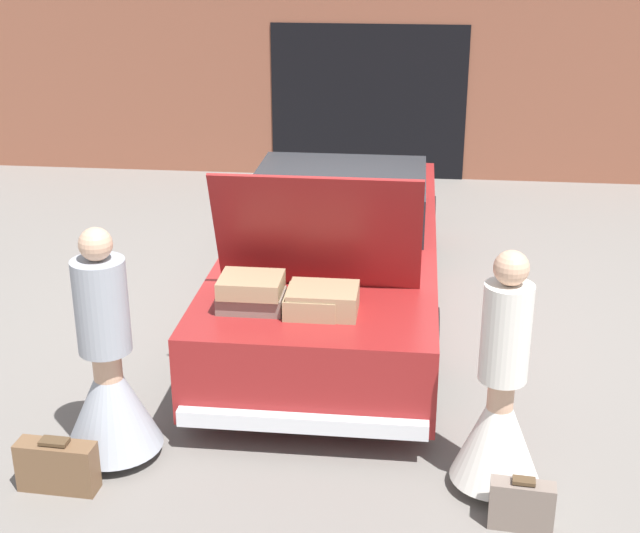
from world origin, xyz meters
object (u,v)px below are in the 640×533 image
(person_right, at_px, (500,408))
(suitcase_beside_right_person, at_px, (522,505))
(person_left, at_px, (109,379))
(car, at_px, (336,253))
(suitcase_beside_left_person, at_px, (57,466))

(person_right, distance_m, suitcase_beside_right_person, 0.62)
(person_left, height_order, suitcase_beside_right_person, person_left)
(car, height_order, suitcase_beside_left_person, car)
(car, xyz_separation_m, suitcase_beside_left_person, (-1.57, -3.09, -0.42))
(car, xyz_separation_m, suitcase_beside_right_person, (1.47, -3.16, -0.44))
(car, height_order, person_left, car)
(person_left, xyz_separation_m, suitcase_beside_left_person, (-0.24, -0.44, -0.43))
(car, height_order, person_right, car)
(suitcase_beside_right_person, bearing_deg, person_left, 169.64)
(person_left, bearing_deg, suitcase_beside_right_person, 92.29)
(suitcase_beside_left_person, bearing_deg, car, 63.12)
(suitcase_beside_left_person, xyz_separation_m, suitcase_beside_right_person, (3.03, -0.07, -0.01))
(person_left, distance_m, suitcase_beside_left_person, 0.66)
(car, distance_m, person_left, 2.96)
(person_right, relative_size, suitcase_beside_left_person, 3.14)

